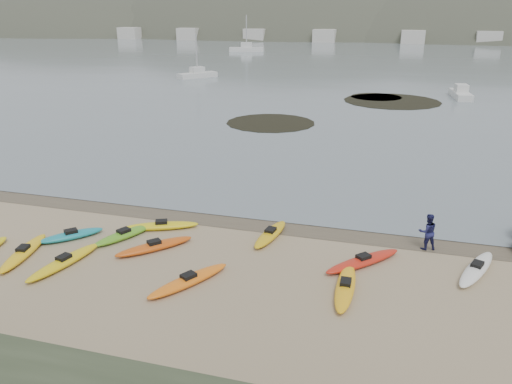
% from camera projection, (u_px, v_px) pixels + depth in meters
% --- Properties ---
extents(ground, '(600.00, 600.00, 0.00)m').
position_uv_depth(ground, '(256.00, 220.00, 25.15)').
color(ground, tan).
rests_on(ground, ground).
extents(wet_sand, '(60.00, 60.00, 0.00)m').
position_uv_depth(wet_sand, '(254.00, 222.00, 24.88)').
color(wet_sand, brown).
rests_on(wet_sand, ground).
extents(water, '(1200.00, 1200.00, 0.00)m').
position_uv_depth(water, '(392.00, 27.00, 296.29)').
color(water, slate).
rests_on(water, ground).
extents(kayaks, '(21.82, 8.55, 0.34)m').
position_uv_depth(kayaks, '(187.00, 253.00, 21.36)').
color(kayaks, yellow).
rests_on(kayaks, ground).
extents(person_east, '(0.97, 0.85, 1.67)m').
position_uv_depth(person_east, '(428.00, 232.00, 21.83)').
color(person_east, navy).
rests_on(person_east, ground).
extents(kelp_mats, '(20.25, 24.77, 0.04)m').
position_uv_depth(kelp_mats, '(358.00, 106.00, 54.63)').
color(kelp_mats, black).
rests_on(kelp_mats, water).
extents(moored_boats, '(80.61, 79.82, 1.20)m').
position_uv_depth(moored_boats, '(400.00, 58.00, 102.18)').
color(moored_boats, silver).
rests_on(moored_boats, ground).
extents(far_hills, '(550.00, 135.00, 80.00)m').
position_uv_depth(far_hills, '(486.00, 80.00, 195.93)').
color(far_hills, '#384235').
rests_on(far_hills, ground).
extents(far_town, '(199.00, 5.00, 4.00)m').
position_uv_depth(far_town, '(402.00, 37.00, 153.99)').
color(far_town, beige).
rests_on(far_town, ground).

